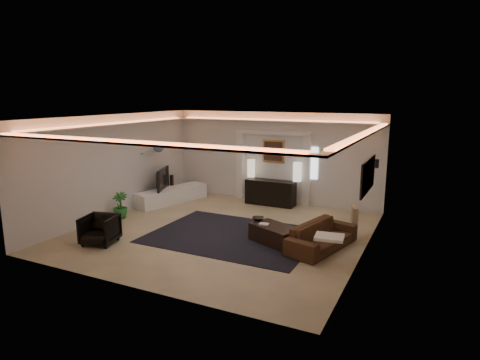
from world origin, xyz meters
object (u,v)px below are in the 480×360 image
at_px(console, 270,192).
at_px(sofa, 322,236).
at_px(coffee_table, 275,235).
at_px(armchair, 100,230).

bearing_deg(console, sofa, -50.58).
xyz_separation_m(sofa, coffee_table, (-1.08, -0.16, -0.09)).
bearing_deg(console, armchair, -114.21).
bearing_deg(armchair, sofa, 8.46).
relative_size(console, coffee_table, 1.34).
relative_size(sofa, coffee_table, 1.70).
height_order(console, armchair, console).
height_order(coffee_table, armchair, armchair).
bearing_deg(sofa, coffee_table, 112.92).
xyz_separation_m(console, armchair, (-2.28, -5.02, -0.05)).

